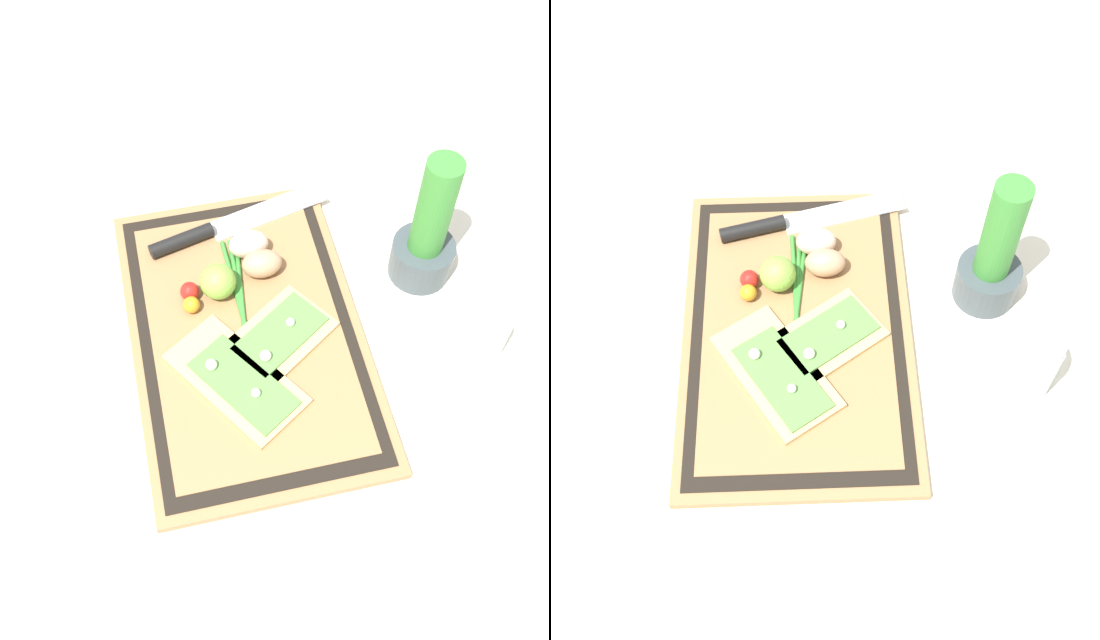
# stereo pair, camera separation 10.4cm
# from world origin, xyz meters

# --- Properties ---
(ground_plane) EXTENTS (6.00, 6.00, 0.00)m
(ground_plane) POSITION_xyz_m (0.00, 0.00, 0.00)
(ground_plane) COLOR silver
(cutting_board) EXTENTS (0.50, 0.32, 0.02)m
(cutting_board) POSITION_xyz_m (0.00, 0.00, 0.01)
(cutting_board) COLOR #997047
(cutting_board) RESTS_ON ground_plane
(pizza_slice_near) EXTENTS (0.21, 0.19, 0.02)m
(pizza_slice_near) POSITION_xyz_m (0.07, -0.03, 0.02)
(pizza_slice_near) COLOR tan
(pizza_slice_near) RESTS_ON cutting_board
(pizza_slice_far) EXTENTS (0.17, 0.19, 0.02)m
(pizza_slice_far) POSITION_xyz_m (0.02, 0.04, 0.02)
(pizza_slice_far) COLOR tan
(pizza_slice_far) RESTS_ON cutting_board
(knife) EXTENTS (0.10, 0.29, 0.02)m
(knife) POSITION_xyz_m (-0.19, -0.02, 0.02)
(knife) COLOR silver
(knife) RESTS_ON cutting_board
(egg_brown) EXTENTS (0.04, 0.06, 0.04)m
(egg_brown) POSITION_xyz_m (-0.10, 0.04, 0.04)
(egg_brown) COLOR tan
(egg_brown) RESTS_ON cutting_board
(egg_pink) EXTENTS (0.04, 0.06, 0.04)m
(egg_pink) POSITION_xyz_m (-0.14, 0.03, 0.04)
(egg_pink) COLOR beige
(egg_pink) RESTS_ON cutting_board
(lime) EXTENTS (0.05, 0.05, 0.05)m
(lime) POSITION_xyz_m (-0.08, -0.03, 0.04)
(lime) COLOR #7FB742
(lime) RESTS_ON cutting_board
(cherry_tomato_red) EXTENTS (0.03, 0.03, 0.03)m
(cherry_tomato_red) POSITION_xyz_m (-0.08, -0.07, 0.03)
(cherry_tomato_red) COLOR red
(cherry_tomato_red) RESTS_ON cutting_board
(cherry_tomato_yellow) EXTENTS (0.02, 0.02, 0.02)m
(cherry_tomato_yellow) POSITION_xyz_m (-0.05, -0.07, 0.03)
(cherry_tomato_yellow) COLOR orange
(cherry_tomato_yellow) RESTS_ON cutting_board
(scallion_bunch) EXTENTS (0.29, 0.04, 0.01)m
(scallion_bunch) POSITION_xyz_m (-0.02, 0.00, 0.02)
(scallion_bunch) COLOR #388433
(scallion_bunch) RESTS_ON cutting_board
(herb_pot) EXTENTS (0.09, 0.09, 0.22)m
(herb_pot) POSITION_xyz_m (-0.06, 0.27, 0.08)
(herb_pot) COLOR #3D474C
(herb_pot) RESTS_ON ground_plane
(sauce_jar) EXTENTS (0.07, 0.07, 0.11)m
(sauce_jar) POSITION_xyz_m (0.09, 0.30, 0.05)
(sauce_jar) COLOR silver
(sauce_jar) RESTS_ON ground_plane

